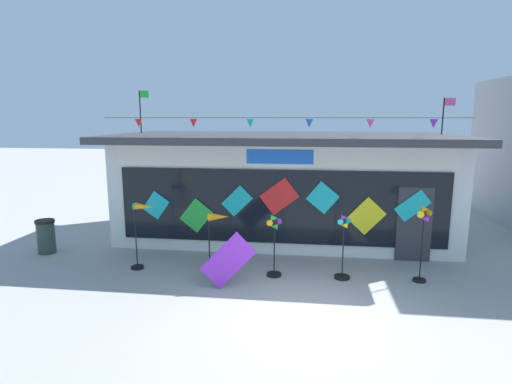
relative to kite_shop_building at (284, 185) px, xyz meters
The scene contains 9 objects.
ground_plane 6.11m from the kite_shop_building, 81.98° to the right, with size 80.00×80.00×0.00m, color #9E9B99.
kite_shop_building is the anchor object (origin of this frame).
wind_spinner_far_left 4.87m from the kite_shop_building, 133.47° to the right, with size 0.72×0.33×1.71m.
wind_spinner_left 3.75m from the kite_shop_building, 113.06° to the right, with size 0.66×0.29×1.50m.
wind_spinner_center_left 3.67m from the kite_shop_building, 90.15° to the right, with size 0.36×0.36×1.53m.
wind_spinner_center_right 3.99m from the kite_shop_building, 65.42° to the right, with size 0.38×0.38×1.58m.
wind_spinner_right 4.91m from the kite_shop_building, 45.81° to the right, with size 0.38×0.30×1.83m.
trash_bin 7.18m from the kite_shop_building, 157.91° to the right, with size 0.52×0.52×0.96m.
display_kite_on_ground 4.59m from the kite_shop_building, 102.71° to the right, with size 0.65×0.03×1.17m, color purple.
Camera 1 is at (-0.07, -7.17, 3.80)m, focal length 28.74 mm.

